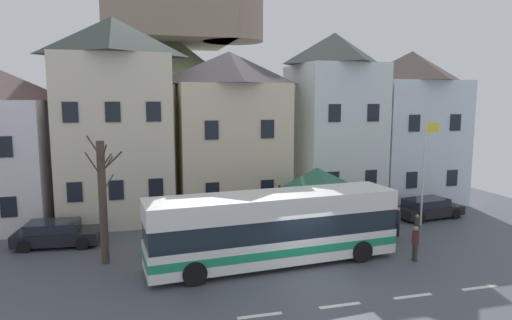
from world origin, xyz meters
name	(u,v)px	position (x,y,z in m)	size (l,w,h in m)	color
ground_plane	(314,279)	(0.00, 0.00, -0.03)	(40.00, 60.00, 0.07)	#494E56
townhouse_01	(116,120)	(-8.14, 11.99, 6.10)	(6.46, 6.03, 12.19)	beige
townhouse_02	(230,133)	(-1.09, 12.06, 5.18)	(6.70, 6.18, 10.37)	beige
townhouse_03	(333,120)	(6.20, 12.11, 5.90)	(5.27, 6.27, 11.79)	silver
townhouse_04	(409,127)	(12.07, 11.91, 5.35)	(6.22, 5.88, 10.70)	silver
hilltop_castle	(171,95)	(-3.31, 33.67, 7.80)	(37.13, 37.13, 21.46)	#5F6B49
transit_bus	(274,229)	(-1.11, 2.06, 1.63)	(11.57, 3.44, 3.22)	white
bus_shelter	(317,179)	(2.65, 6.26, 2.99)	(3.60, 3.60, 3.62)	#473D33
parked_car_00	(428,208)	(10.46, 7.10, 0.61)	(4.47, 2.35, 1.24)	black
parked_car_01	(56,234)	(-11.03, 7.23, 0.63)	(4.20, 2.19, 1.26)	black
parked_car_02	(349,216)	(4.78, 6.49, 0.65)	(4.32, 2.35, 1.31)	maroon
pedestrian_00	(415,241)	(5.28, 0.76, 0.93)	(0.32, 0.34, 1.64)	#38332D
pedestrian_01	(398,221)	(6.51, 4.18, 0.87)	(0.31, 0.31, 1.62)	black
pedestrian_02	(387,224)	(5.73, 3.97, 0.81)	(0.33, 0.35, 1.53)	#38332D
pedestrian_03	(417,228)	(6.85, 2.95, 0.82)	(0.32, 0.29, 1.52)	#2D2D38
public_bench	(312,212)	(3.33, 8.54, 0.47)	(1.43, 0.48, 0.87)	brown
flagpole	(425,165)	(9.16, 5.76, 3.58)	(0.95, 0.10, 6.09)	silver
bare_tree_00	(103,201)	(-8.48, 4.10, 2.88)	(1.61, 2.07, 5.75)	#47382D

